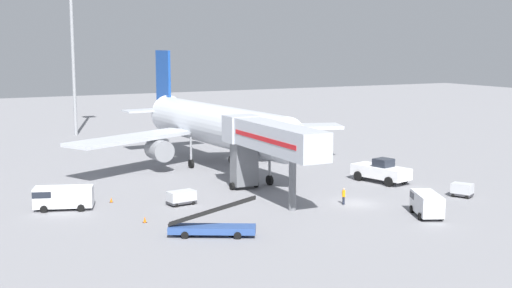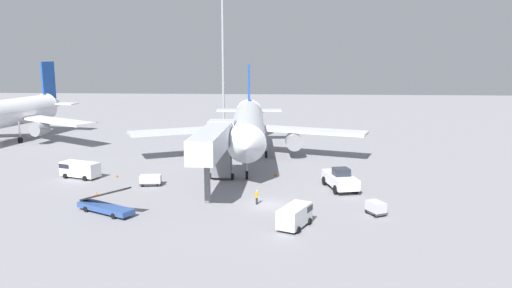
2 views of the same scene
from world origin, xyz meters
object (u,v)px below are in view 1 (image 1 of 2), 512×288
object	(u,v)px
service_van_far_right	(426,203)
safety_cone_bravo	(290,177)
belt_loader_truck	(212,227)
safety_cone_charlie	(111,200)
airplane_at_gate	(213,125)
safety_cone_alpha	(145,220)
apron_light_mast	(71,4)
baggage_cart_near_left	(181,197)
service_van_mid_center	(62,197)
ground_crew_worker_foreground	(344,196)
baggage_cart_outer_left	(462,189)
jet_bridge	(267,141)
pushback_tug	(381,171)

from	to	relation	value
service_van_far_right	safety_cone_bravo	bearing A→B (deg)	96.82
belt_loader_truck	safety_cone_charlie	distance (m)	15.89
belt_loader_truck	service_van_far_right	distance (m)	20.04
airplane_at_gate	belt_loader_truck	bearing A→B (deg)	-114.00
belt_loader_truck	safety_cone_alpha	size ratio (longest dim) A/B	13.39
service_van_far_right	apron_light_mast	size ratio (longest dim) A/B	0.15
airplane_at_gate	safety_cone_bravo	world-z (taller)	airplane_at_gate
baggage_cart_near_left	safety_cone_bravo	bearing A→B (deg)	21.15
service_van_mid_center	safety_cone_bravo	xyz separation A→B (m)	(26.36, 2.76, -0.98)
ground_crew_worker_foreground	safety_cone_bravo	xyz separation A→B (m)	(1.74, 13.24, -0.60)
safety_cone_alpha	safety_cone_charlie	world-z (taller)	safety_cone_alpha
baggage_cart_outer_left	safety_cone_bravo	size ratio (longest dim) A/B	4.49
belt_loader_truck	ground_crew_worker_foreground	bearing A→B (deg)	14.79
safety_cone_bravo	safety_cone_charlie	world-z (taller)	safety_cone_bravo
baggage_cart_near_left	safety_cone_charlie	world-z (taller)	baggage_cart_near_left
jet_bridge	ground_crew_worker_foreground	world-z (taller)	jet_bridge
belt_loader_truck	apron_light_mast	bearing A→B (deg)	86.62
ground_crew_worker_foreground	apron_light_mast	size ratio (longest dim) A/B	0.05
service_van_mid_center	ground_crew_worker_foreground	distance (m)	26.76
service_van_far_right	service_van_mid_center	size ratio (longest dim) A/B	0.84
airplane_at_gate	safety_cone_charlie	size ratio (longest dim) A/B	79.71
apron_light_mast	belt_loader_truck	bearing A→B (deg)	-93.38
safety_cone_bravo	service_van_mid_center	bearing A→B (deg)	-174.02
airplane_at_gate	service_van_mid_center	size ratio (longest dim) A/B	6.97
safety_cone_alpha	safety_cone_charlie	size ratio (longest dim) A/B	1.04
service_van_mid_center	jet_bridge	bearing A→B (deg)	-14.36
baggage_cart_outer_left	baggage_cart_near_left	xyz separation A→B (m)	(-26.55, 9.94, -0.02)
airplane_at_gate	safety_cone_alpha	xyz separation A→B (m)	(-16.28, -22.08, -5.05)
jet_bridge	baggage_cart_outer_left	xyz separation A→B (m)	(18.04, -8.34, -5.14)
airplane_at_gate	safety_cone_alpha	distance (m)	27.89
baggage_cart_outer_left	ground_crew_worker_foreground	distance (m)	12.89
service_van_far_right	baggage_cart_near_left	size ratio (longest dim) A/B	1.72
service_van_far_right	baggage_cart_outer_left	world-z (taller)	service_van_far_right
pushback_tug	apron_light_mast	bearing A→B (deg)	111.28
airplane_at_gate	service_van_far_right	world-z (taller)	airplane_at_gate
jet_bridge	baggage_cart_near_left	world-z (taller)	jet_bridge
service_van_far_right	baggage_cart_outer_left	bearing A→B (deg)	26.83
baggage_cart_near_left	safety_cone_bravo	size ratio (longest dim) A/B	5.25
service_van_mid_center	safety_cone_bravo	size ratio (longest dim) A/B	10.82
jet_bridge	service_van_mid_center	xyz separation A→B (m)	(-19.17, 4.91, -4.67)
pushback_tug	service_van_far_right	bearing A→B (deg)	-112.16
jet_bridge	safety_cone_bravo	xyz separation A→B (m)	(7.19, 7.67, -5.65)
safety_cone_alpha	service_van_mid_center	bearing A→B (deg)	123.89
baggage_cart_near_left	safety_cone_alpha	xyz separation A→B (m)	(-5.24, -4.76, -0.50)
safety_cone_alpha	belt_loader_truck	bearing A→B (deg)	-61.55
airplane_at_gate	safety_cone_bravo	bearing A→B (deg)	-67.50
jet_bridge	safety_cone_bravo	world-z (taller)	jet_bridge
service_van_mid_center	safety_cone_charlie	world-z (taller)	service_van_mid_center
airplane_at_gate	baggage_cart_near_left	xyz separation A→B (m)	(-11.04, -17.32, -4.55)
ground_crew_worker_foreground	safety_cone_alpha	xyz separation A→B (m)	(-19.20, 2.40, -0.61)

